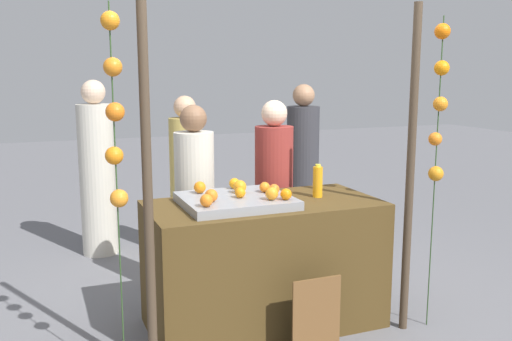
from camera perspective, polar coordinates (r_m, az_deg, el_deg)
ground_plane at (r=4.18m, az=0.79°, el=-15.28°), size 24.00×24.00×0.00m
stall_counter at (r=4.01m, az=0.81°, el=-9.49°), size 1.61×0.79×0.89m
orange_tray at (r=3.80m, az=-2.07°, el=-3.11°), size 0.72×0.63×0.06m
orange_0 at (r=3.88m, az=-1.67°, el=-1.66°), size 0.09×0.09×0.09m
orange_1 at (r=4.03m, az=-2.22°, el=-1.32°), size 0.08×0.08×0.08m
orange_2 at (r=3.63m, az=-4.59°, el=-2.56°), size 0.09×0.09×0.09m
orange_3 at (r=3.50m, az=-5.09°, el=-3.07°), size 0.08×0.08×0.08m
orange_4 at (r=3.91m, az=0.89°, el=-1.71°), size 0.07×0.07×0.07m
orange_5 at (r=3.74m, az=-1.63°, el=-2.27°), size 0.07×0.07×0.07m
orange_6 at (r=3.68m, az=1.62°, el=-2.37°), size 0.09×0.09×0.09m
orange_7 at (r=3.84m, az=1.86°, el=-1.94°), size 0.07×0.07×0.07m
orange_8 at (r=3.69m, az=3.08°, el=-2.43°), size 0.08×0.08×0.08m
orange_9 at (r=3.90m, az=-5.76°, el=-1.72°), size 0.08×0.08×0.08m
juice_bottle at (r=4.05m, az=6.32°, el=-1.13°), size 0.07×0.07×0.24m
chalkboard_sign at (r=3.63m, az=6.12°, el=-14.87°), size 0.33×0.03×0.55m
vendor_left at (r=4.41m, az=-6.24°, el=-4.05°), size 0.31×0.31×1.54m
vendor_right at (r=4.63m, az=1.82°, el=-3.19°), size 0.31×0.31×1.56m
crowd_person_0 at (r=5.47m, az=-7.12°, el=-1.20°), size 0.31×0.31×1.57m
crowd_person_1 at (r=5.82m, az=4.77°, el=-0.01°), size 0.33×0.33×1.67m
crowd_person_2 at (r=5.67m, az=-15.88°, el=-0.40°), size 0.34×0.34×1.71m
canopy_post_left at (r=3.17m, az=-10.99°, el=-2.37°), size 0.06×0.06×2.23m
canopy_post_right at (r=3.90m, az=15.46°, el=-0.25°), size 0.06×0.06×2.23m
garland_strand_left at (r=3.09m, az=-14.25°, el=5.60°), size 0.11×0.11×2.15m
garland_strand_right at (r=3.95m, az=18.18°, el=6.48°), size 0.12×0.11×2.15m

